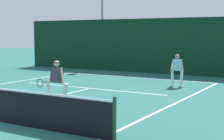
{
  "coord_description": "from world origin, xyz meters",
  "views": [
    {
      "loc": [
        9.17,
        -7.06,
        2.54
      ],
      "look_at": [
        1.55,
        5.96,
        1.0
      ],
      "focal_mm": 56.94,
      "sensor_mm": 36.0,
      "label": 1
    }
  ],
  "objects_px": {
    "player_near": "(57,81)",
    "player_far": "(177,69)",
    "light_pole": "(102,13)",
    "tennis_ball": "(73,113)"
  },
  "relations": [
    {
      "from": "player_far",
      "to": "light_pole",
      "type": "distance_m",
      "value": 10.61
    },
    {
      "from": "player_far",
      "to": "light_pole",
      "type": "xyz_separation_m",
      "value": [
        -8.03,
        6.14,
        3.22
      ]
    },
    {
      "from": "tennis_ball",
      "to": "player_far",
      "type": "bearing_deg",
      "value": 83.16
    },
    {
      "from": "player_near",
      "to": "player_far",
      "type": "relative_size",
      "value": 1.02
    },
    {
      "from": "tennis_ball",
      "to": "player_near",
      "type": "bearing_deg",
      "value": 147.4
    },
    {
      "from": "light_pole",
      "to": "player_near",
      "type": "bearing_deg",
      "value": -64.93
    },
    {
      "from": "light_pole",
      "to": "player_far",
      "type": "bearing_deg",
      "value": -37.42
    },
    {
      "from": "player_near",
      "to": "player_far",
      "type": "xyz_separation_m",
      "value": [
        2.21,
        6.3,
        -0.02
      ]
    },
    {
      "from": "tennis_ball",
      "to": "light_pole",
      "type": "xyz_separation_m",
      "value": [
        -7.17,
        13.31,
        4.05
      ]
    },
    {
      "from": "player_near",
      "to": "player_far",
      "type": "distance_m",
      "value": 6.68
    }
  ]
}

